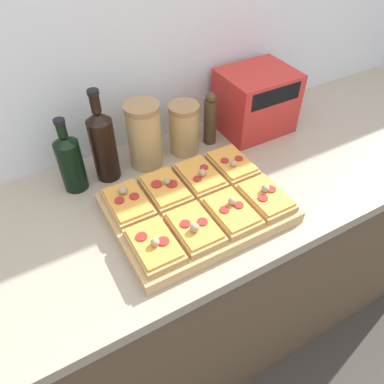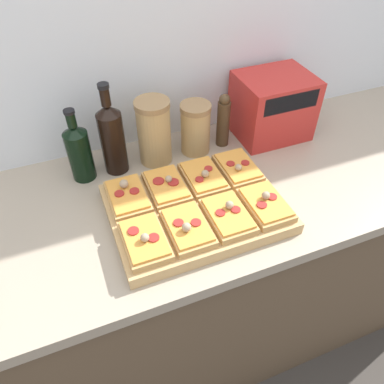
{
  "view_description": "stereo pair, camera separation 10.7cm",
  "coord_description": "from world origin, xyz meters",
  "px_view_note": "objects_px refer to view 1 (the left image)",
  "views": [
    {
      "loc": [
        -0.32,
        -0.42,
        1.72
      ],
      "look_at": [
        0.07,
        0.26,
        0.99
      ],
      "focal_mm": 35.0,
      "sensor_mm": 36.0,
      "label": 1
    },
    {
      "loc": [
        -0.22,
        -0.47,
        1.72
      ],
      "look_at": [
        0.07,
        0.26,
        0.99
      ],
      "focal_mm": 35.0,
      "sensor_mm": 36.0,
      "label": 2
    }
  ],
  "objects_px": {
    "cutting_board": "(197,208)",
    "wine_bottle": "(103,144)",
    "toaster_oven": "(256,101)",
    "pepper_mill": "(210,119)",
    "grain_jar_tall": "(144,135)",
    "olive_oil_bottle": "(70,161)",
    "grain_jar_short": "(184,128)"
  },
  "relations": [
    {
      "from": "grain_jar_short",
      "to": "toaster_oven",
      "type": "xyz_separation_m",
      "value": [
        0.29,
        -0.0,
        0.02
      ]
    },
    {
      "from": "wine_bottle",
      "to": "grain_jar_tall",
      "type": "xyz_separation_m",
      "value": [
        0.13,
        -0.0,
        -0.01
      ]
    },
    {
      "from": "cutting_board",
      "to": "grain_jar_tall",
      "type": "height_order",
      "value": "grain_jar_tall"
    },
    {
      "from": "grain_jar_tall",
      "to": "pepper_mill",
      "type": "distance_m",
      "value": 0.25
    },
    {
      "from": "wine_bottle",
      "to": "pepper_mill",
      "type": "bearing_deg",
      "value": 0.0
    },
    {
      "from": "cutting_board",
      "to": "wine_bottle",
      "type": "distance_m",
      "value": 0.35
    },
    {
      "from": "cutting_board",
      "to": "olive_oil_bottle",
      "type": "distance_m",
      "value": 0.4
    },
    {
      "from": "olive_oil_bottle",
      "to": "toaster_oven",
      "type": "height_order",
      "value": "olive_oil_bottle"
    },
    {
      "from": "olive_oil_bottle",
      "to": "grain_jar_tall",
      "type": "height_order",
      "value": "olive_oil_bottle"
    },
    {
      "from": "cutting_board",
      "to": "grain_jar_short",
      "type": "relative_size",
      "value": 2.74
    },
    {
      "from": "cutting_board",
      "to": "olive_oil_bottle",
      "type": "relative_size",
      "value": 2.0
    },
    {
      "from": "grain_jar_tall",
      "to": "grain_jar_short",
      "type": "bearing_deg",
      "value": 0.0
    },
    {
      "from": "toaster_oven",
      "to": "cutting_board",
      "type": "bearing_deg",
      "value": -145.11
    },
    {
      "from": "grain_jar_short",
      "to": "pepper_mill",
      "type": "bearing_deg",
      "value": 0.0
    },
    {
      "from": "toaster_oven",
      "to": "olive_oil_bottle",
      "type": "bearing_deg",
      "value": 179.88
    },
    {
      "from": "grain_jar_tall",
      "to": "olive_oil_bottle",
      "type": "bearing_deg",
      "value": 180.0
    },
    {
      "from": "cutting_board",
      "to": "pepper_mill",
      "type": "xyz_separation_m",
      "value": [
        0.22,
        0.29,
        0.08
      ]
    },
    {
      "from": "wine_bottle",
      "to": "grain_jar_tall",
      "type": "distance_m",
      "value": 0.14
    },
    {
      "from": "grain_jar_tall",
      "to": "grain_jar_short",
      "type": "distance_m",
      "value": 0.15
    },
    {
      "from": "toaster_oven",
      "to": "grain_jar_short",
      "type": "bearing_deg",
      "value": 179.73
    },
    {
      "from": "pepper_mill",
      "to": "olive_oil_bottle",
      "type": "bearing_deg",
      "value": 180.0
    },
    {
      "from": "grain_jar_short",
      "to": "pepper_mill",
      "type": "relative_size",
      "value": 0.92
    },
    {
      "from": "toaster_oven",
      "to": "pepper_mill",
      "type": "bearing_deg",
      "value": 179.58
    },
    {
      "from": "wine_bottle",
      "to": "grain_jar_short",
      "type": "distance_m",
      "value": 0.28
    },
    {
      "from": "olive_oil_bottle",
      "to": "cutting_board",
      "type": "bearing_deg",
      "value": -46.41
    },
    {
      "from": "olive_oil_bottle",
      "to": "grain_jar_short",
      "type": "distance_m",
      "value": 0.39
    },
    {
      "from": "grain_jar_short",
      "to": "pepper_mill",
      "type": "xyz_separation_m",
      "value": [
        0.1,
        0.0,
        0.01
      ]
    },
    {
      "from": "grain_jar_tall",
      "to": "toaster_oven",
      "type": "height_order",
      "value": "same"
    },
    {
      "from": "wine_bottle",
      "to": "toaster_oven",
      "type": "distance_m",
      "value": 0.57
    },
    {
      "from": "cutting_board",
      "to": "grain_jar_short",
      "type": "bearing_deg",
      "value": 68.26
    },
    {
      "from": "wine_bottle",
      "to": "cutting_board",
      "type": "bearing_deg",
      "value": -59.94
    },
    {
      "from": "cutting_board",
      "to": "wine_bottle",
      "type": "height_order",
      "value": "wine_bottle"
    }
  ]
}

